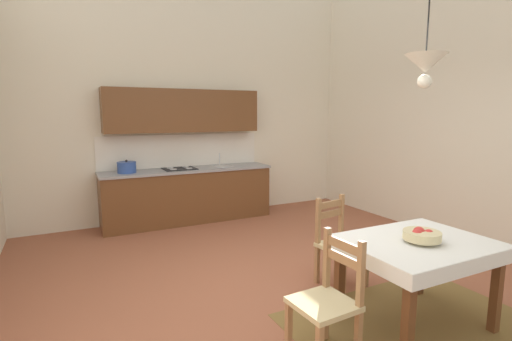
# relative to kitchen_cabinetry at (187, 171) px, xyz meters

# --- Properties ---
(ground_plane) EXTENTS (6.38, 7.16, 0.10)m
(ground_plane) POSITION_rel_kitchen_cabinetry_xyz_m (0.25, -3.01, -0.91)
(ground_plane) COLOR #99563D
(wall_back) EXTENTS (6.38, 0.12, 4.21)m
(wall_back) POSITION_rel_kitchen_cabinetry_xyz_m (0.25, 0.33, 1.25)
(wall_back) COLOR silver
(wall_back) RESTS_ON ground_plane
(wall_right) EXTENTS (0.12, 7.16, 4.21)m
(wall_right) POSITION_rel_kitchen_cabinetry_xyz_m (3.20, -3.01, 1.25)
(wall_right) COLOR silver
(wall_right) RESTS_ON ground_plane
(area_rug) EXTENTS (2.10, 1.60, 0.01)m
(area_rug) POSITION_rel_kitchen_cabinetry_xyz_m (0.77, -4.12, -0.85)
(area_rug) COLOR brown
(area_rug) RESTS_ON ground_plane
(kitchen_cabinetry) EXTENTS (2.81, 0.63, 2.20)m
(kitchen_cabinetry) POSITION_rel_kitchen_cabinetry_xyz_m (0.00, 0.00, 0.00)
(kitchen_cabinetry) COLOR brown
(kitchen_cabinetry) RESTS_ON ground_plane
(dining_table) EXTENTS (1.21, 0.96, 0.75)m
(dining_table) POSITION_rel_kitchen_cabinetry_xyz_m (0.77, -4.02, -0.24)
(dining_table) COLOR brown
(dining_table) RESTS_ON ground_plane
(dining_chair_kitchen_side) EXTENTS (0.48, 0.48, 0.93)m
(dining_chair_kitchen_side) POSITION_rel_kitchen_cabinetry_xyz_m (0.71, -3.09, -0.41)
(dining_chair_kitchen_side) COLOR #D1BC89
(dining_chair_kitchen_side) RESTS_ON ground_plane
(dining_chair_tv_side) EXTENTS (0.44, 0.44, 0.93)m
(dining_chair_tv_side) POSITION_rel_kitchen_cabinetry_xyz_m (-0.17, -4.03, -0.41)
(dining_chair_tv_side) COLOR #D1BC89
(dining_chair_tv_side) RESTS_ON ground_plane
(fruit_bowl) EXTENTS (0.30, 0.30, 0.12)m
(fruit_bowl) POSITION_rel_kitchen_cabinetry_xyz_m (0.76, -4.06, -0.04)
(fruit_bowl) COLOR beige
(fruit_bowl) RESTS_ON dining_table
(pendant_lamp) EXTENTS (0.32, 0.32, 0.81)m
(pendant_lamp) POSITION_rel_kitchen_cabinetry_xyz_m (0.72, -4.02, 1.33)
(pendant_lamp) COLOR black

